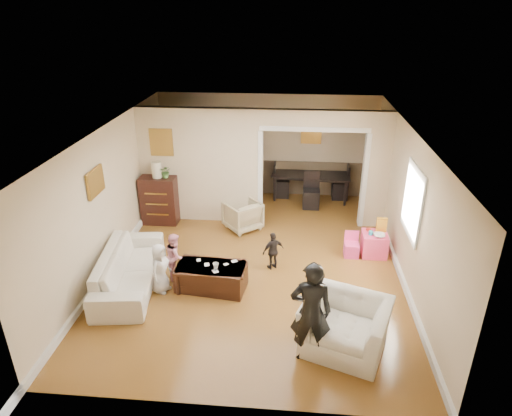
# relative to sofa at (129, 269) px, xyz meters

# --- Properties ---
(floor) EXTENTS (7.00, 7.00, 0.00)m
(floor) POSITION_rel_sofa_xyz_m (2.16, 1.00, -0.33)
(floor) COLOR olive
(floor) RESTS_ON ground
(partition_left) EXTENTS (2.75, 0.18, 2.60)m
(partition_left) POSITION_rel_sofa_xyz_m (0.78, 2.80, 0.97)
(partition_left) COLOR beige
(partition_left) RESTS_ON ground
(partition_right) EXTENTS (0.55, 0.18, 2.60)m
(partition_right) POSITION_rel_sofa_xyz_m (4.63, 2.80, 0.97)
(partition_right) COLOR beige
(partition_right) RESTS_ON ground
(partition_header) EXTENTS (2.22, 0.18, 0.35)m
(partition_header) POSITION_rel_sofa_xyz_m (3.26, 2.80, 2.09)
(partition_header) COLOR beige
(partition_header) RESTS_ON partition_right
(window_pane) EXTENTS (0.03, 0.95, 1.10)m
(window_pane) POSITION_rel_sofa_xyz_m (4.89, 0.60, 1.22)
(window_pane) COLOR white
(window_pane) RESTS_ON ground
(framed_art_partition) EXTENTS (0.45, 0.03, 0.55)m
(framed_art_partition) POSITION_rel_sofa_xyz_m (-0.04, 2.70, 1.52)
(framed_art_partition) COLOR brown
(framed_art_partition) RESTS_ON partition_left
(framed_art_sofa_wall) EXTENTS (0.03, 0.55, 0.40)m
(framed_art_sofa_wall) POSITION_rel_sofa_xyz_m (-0.55, 0.40, 1.47)
(framed_art_sofa_wall) COLOR brown
(framed_art_alcove) EXTENTS (0.45, 0.03, 0.55)m
(framed_art_alcove) POSITION_rel_sofa_xyz_m (3.26, 4.44, 1.37)
(framed_art_alcove) COLOR brown
(sofa) EXTENTS (1.17, 2.37, 0.66)m
(sofa) POSITION_rel_sofa_xyz_m (0.00, 0.00, 0.00)
(sofa) COLOR #EFE5CE
(sofa) RESTS_ON ground
(armchair_back) EXTENTS (0.99, 0.99, 0.65)m
(armchair_back) POSITION_rel_sofa_xyz_m (1.75, 2.36, -0.01)
(armchair_back) COLOR tan
(armchair_back) RESTS_ON ground
(armchair_front) EXTENTS (1.46, 1.37, 0.77)m
(armchair_front) POSITION_rel_sofa_xyz_m (3.66, -1.29, 0.05)
(armchair_front) COLOR #EFE5CE
(armchair_front) RESTS_ON ground
(dresser) EXTENTS (0.80, 0.45, 1.10)m
(dresser) POSITION_rel_sofa_xyz_m (-0.15, 2.52, 0.22)
(dresser) COLOR #34150F
(dresser) RESTS_ON ground
(table_lamp) EXTENTS (0.22, 0.22, 0.36)m
(table_lamp) POSITION_rel_sofa_xyz_m (-0.15, 2.52, 0.95)
(table_lamp) COLOR beige
(table_lamp) RESTS_ON dresser
(potted_plant) EXTENTS (0.25, 0.22, 0.28)m
(potted_plant) POSITION_rel_sofa_xyz_m (0.05, 2.52, 0.91)
(potted_plant) COLOR #4A7433
(potted_plant) RESTS_ON dresser
(coffee_table) EXTENTS (1.27, 0.75, 0.45)m
(coffee_table) POSITION_rel_sofa_xyz_m (1.47, 0.02, -0.11)
(coffee_table) COLOR #381C11
(coffee_table) RESTS_ON ground
(coffee_cup) EXTENTS (0.11, 0.11, 0.09)m
(coffee_cup) POSITION_rel_sofa_xyz_m (1.57, -0.03, 0.17)
(coffee_cup) COLOR beige
(coffee_cup) RESTS_ON coffee_table
(play_table) EXTENTS (0.49, 0.49, 0.47)m
(play_table) POSITION_rel_sofa_xyz_m (4.50, 1.46, -0.10)
(play_table) COLOR #FF4378
(play_table) RESTS_ON ground
(cereal_box) EXTENTS (0.20, 0.07, 0.30)m
(cereal_box) POSITION_rel_sofa_xyz_m (4.62, 1.56, 0.29)
(cereal_box) COLOR yellow
(cereal_box) RESTS_ON play_table
(cyan_cup) EXTENTS (0.08, 0.08, 0.08)m
(cyan_cup) POSITION_rel_sofa_xyz_m (4.40, 1.41, 0.18)
(cyan_cup) COLOR teal
(cyan_cup) RESTS_ON play_table
(toy_block) EXTENTS (0.10, 0.08, 0.05)m
(toy_block) POSITION_rel_sofa_xyz_m (4.38, 1.58, 0.16)
(toy_block) COLOR red
(toy_block) RESTS_ON play_table
(play_bowl) EXTENTS (0.23, 0.23, 0.06)m
(play_bowl) POSITION_rel_sofa_xyz_m (4.55, 1.34, 0.16)
(play_bowl) COLOR silver
(play_bowl) RESTS_ON play_table
(dining_table) EXTENTS (2.03, 1.24, 0.69)m
(dining_table) POSITION_rel_sofa_xyz_m (3.30, 4.29, 0.01)
(dining_table) COLOR black
(dining_table) RESTS_ON ground
(adult_person) EXTENTS (0.57, 0.38, 1.57)m
(adult_person) POSITION_rel_sofa_xyz_m (3.14, -1.54, 0.45)
(adult_person) COLOR black
(adult_person) RESTS_ON ground
(child_kneel_a) EXTENTS (0.41, 0.51, 0.91)m
(child_kneel_a) POSITION_rel_sofa_xyz_m (0.62, -0.13, 0.12)
(child_kneel_a) COLOR silver
(child_kneel_a) RESTS_ON ground
(child_kneel_b) EXTENTS (0.42, 0.49, 0.88)m
(child_kneel_b) POSITION_rel_sofa_xyz_m (0.77, 0.32, 0.11)
(child_kneel_b) COLOR pink
(child_kneel_b) RESTS_ON ground
(child_toddler) EXTENTS (0.47, 0.39, 0.76)m
(child_toddler) POSITION_rel_sofa_xyz_m (2.52, 0.77, 0.05)
(child_toddler) COLOR black
(child_toddler) RESTS_ON ground
(craft_papers) EXTENTS (0.75, 0.48, 0.00)m
(craft_papers) POSITION_rel_sofa_xyz_m (1.55, 0.06, 0.12)
(craft_papers) COLOR white
(craft_papers) RESTS_ON coffee_table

